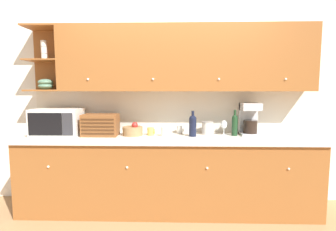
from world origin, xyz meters
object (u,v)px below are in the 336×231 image
mug (151,131)px  mug_blue_second (180,130)px  bread_box (101,125)px  fruit_basket (133,131)px  mug_patterned_third (165,132)px  storage_canister (207,128)px  microwave (58,122)px  coffee_maker (250,119)px  wine_glass (224,125)px  wine_bottle (235,124)px  second_wine_bottle (193,125)px

mug → mug_blue_second: 0.39m
bread_box → fruit_basket: bearing=4.4°
mug_patterned_third → storage_canister: (0.53, 0.14, 0.03)m
microwave → coffee_maker: coffee_maker is taller
mug → wine_glass: bearing=2.8°
wine_glass → storage_canister: bearing=168.3°
mug_patterned_third → mug_blue_second: bearing=46.6°
wine_bottle → coffee_maker: (0.19, 0.05, 0.06)m
bread_box → wine_bottle: wine_bottle is taller
mug_patterned_third → wine_glass: size_ratio=0.59×
microwave → storage_canister: 1.85m
bread_box → storage_canister: (1.31, 0.12, -0.05)m
mug → wine_bottle: bearing=0.6°
mug_patterned_third → wine_bottle: size_ratio=0.34×
bread_box → fruit_basket: size_ratio=1.72×
mug → wine_bottle: wine_bottle is taller
bread_box → wine_bottle: bearing=1.7°
mug → second_wine_bottle: 0.52m
storage_canister → wine_glass: bearing=-11.7°
microwave → bread_box: 0.53m
mug_blue_second → mug: bearing=-158.9°
bread_box → fruit_basket: bread_box is taller
second_wine_bottle → wine_bottle: wine_bottle is taller
storage_canister → wine_glass: wine_glass is taller
mug_patterned_third → microwave: bearing=178.4°
mug_blue_second → coffee_maker: 0.87m
second_wine_bottle → mug_patterned_third: bearing=-179.0°
bread_box → coffee_maker: 1.82m
bread_box → wine_glass: (1.51, 0.08, -0.01)m
fruit_basket → storage_canister: fruit_basket is taller
mug → wine_glass: wine_glass is taller
microwave → mug: (1.14, 0.02, -0.12)m
mug_blue_second → second_wine_bottle: (0.15, -0.19, 0.09)m
coffee_maker → second_wine_bottle: bearing=-171.3°
second_wine_bottle → coffee_maker: size_ratio=0.77×
bread_box → mug: (0.61, 0.04, -0.08)m
mug_blue_second → second_wine_bottle: 0.26m
microwave → fruit_basket: size_ratio=2.30×
fruit_basket → mug_blue_second: (0.58, 0.15, -0.01)m
microwave → storage_canister: size_ratio=3.46×
mug → storage_canister: (0.70, 0.08, 0.03)m
wine_glass → mug_patterned_third: bearing=-171.9°
fruit_basket → coffee_maker: bearing=2.5°
bread_box → coffee_maker: size_ratio=1.06×
mug → coffee_maker: coffee_maker is taller
microwave → fruit_basket: microwave is taller
fruit_basket → wine_glass: 1.12m
fruit_basket → coffee_maker: size_ratio=0.61×
bread_box → mug_patterned_third: 0.79m
fruit_basket → microwave: bearing=-179.1°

